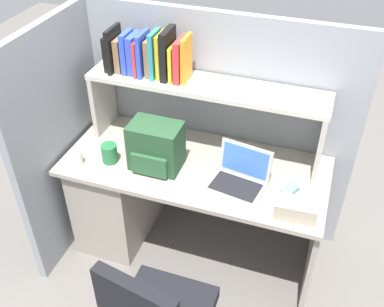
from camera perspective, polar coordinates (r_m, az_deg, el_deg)
ground_plane at (r=3.23m, az=0.30°, el=-11.57°), size 8.00×8.00×0.00m
desk at (r=3.05m, az=-6.64°, el=-4.69°), size 1.60×0.70×0.73m
cubicle_partition_rear at (r=2.99m, az=2.70°, el=3.58°), size 1.84×0.05×1.55m
cubicle_partition_left at (r=2.99m, az=-15.61°, el=2.08°), size 0.05×1.06×1.55m
overhead_hutch at (r=2.68m, az=1.76°, el=7.03°), size 1.44×0.28×0.45m
reference_books_on_shelf at (r=2.69m, az=-5.50°, el=12.37°), size 0.51×0.20×0.29m
laptop at (r=2.57m, az=6.06°, el=-3.00°), size 0.35×0.29×0.22m
backpack at (r=2.63m, az=-4.64°, el=0.82°), size 0.30×0.22×0.29m
computer_mouse at (r=2.58m, az=12.32°, el=-4.56°), size 0.10×0.12×0.03m
paper_cup at (r=2.79m, az=-14.52°, el=-0.59°), size 0.08×0.08×0.08m
tissue_box at (r=2.42m, az=13.07°, el=-6.93°), size 0.23×0.13×0.10m
snack_canister at (r=2.76m, az=-10.44°, el=0.03°), size 0.10×0.10×0.12m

